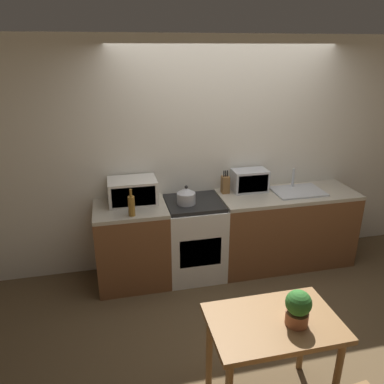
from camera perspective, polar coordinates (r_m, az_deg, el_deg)
name	(u,v)px	position (r m, az deg, el deg)	size (l,w,h in m)	color
ground_plane	(251,307)	(4.02, 8.93, -16.96)	(16.00, 16.00, 0.00)	brown
wall_back	(223,155)	(4.35, 4.68, 5.62)	(10.00, 0.06, 2.60)	silver
counter_left_run	(132,245)	(4.18, -9.10, -7.92)	(0.76, 0.62, 0.90)	brown
counter_right_run	(285,228)	(4.62, 13.93, -5.35)	(1.60, 0.62, 0.90)	brown
stove_range	(194,238)	(4.26, 0.32, -7.05)	(0.63, 0.62, 0.90)	silver
kettle	(186,196)	(3.98, -0.89, -0.60)	(0.20, 0.20, 0.21)	#B7B7BC
microwave	(133,191)	(4.04, -9.05, 0.13)	(0.51, 0.35, 0.26)	silver
bottle	(132,206)	(3.73, -9.20, -2.05)	(0.07, 0.07, 0.28)	olive
knife_block	(225,184)	(4.29, 5.10, 1.17)	(0.08, 0.09, 0.27)	brown
toaster_oven	(250,181)	(4.37, 8.79, 1.73)	(0.40, 0.24, 0.25)	silver
sink_basin	(298,191)	(4.49, 15.82, 0.18)	(0.57, 0.41, 0.24)	silver
dining_table	(273,334)	(2.81, 12.21, -20.37)	(0.89, 0.58, 0.74)	brown
potted_plant	(298,307)	(2.66, 15.85, -16.55)	(0.17, 0.17, 0.26)	#9E5B3D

